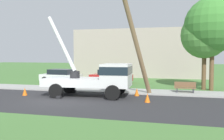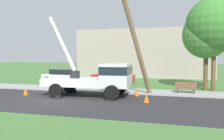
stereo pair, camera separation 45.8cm
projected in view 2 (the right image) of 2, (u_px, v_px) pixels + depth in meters
The scene contains 14 objects.
ground_plane at pixel (109, 82), 27.96m from camera, with size 120.00×120.00×0.00m, color #477538.
road_asphalt at pixel (56, 100), 16.46m from camera, with size 80.00×7.54×0.01m, color #2B2B2D.
sidewalk_strip at pixel (86, 89), 21.37m from camera, with size 80.00×2.71×0.10m, color #9E9E99.
utility_truck at pixel (99, 77), 17.91m from camera, with size 6.89×3.21×5.98m.
leaning_utility_pole at pixel (134, 36), 17.60m from camera, with size 2.30×3.67×8.40m.
traffic_cone_ahead at pixel (146, 98), 15.72m from camera, with size 0.36×0.36×0.56m, color orange.
traffic_cone_behind at pixel (26, 91), 18.65m from camera, with size 0.36×0.36×0.56m, color orange.
traffic_cone_curbside at pixel (137, 92), 18.21m from camera, with size 0.36×0.36×0.56m, color orange.
parked_sedan_white at pixel (63, 76), 27.40m from camera, with size 4.55×2.28×1.42m.
parked_sedan_red at pixel (113, 76), 26.80m from camera, with size 4.52×2.23×1.42m.
park_bench at pixel (186, 88), 19.12m from camera, with size 1.60×0.45×0.90m.
roadside_tree_near at pixel (214, 25), 20.60m from camera, with size 4.63×4.63×7.74m.
roadside_tree_far at pixel (206, 35), 21.08m from camera, with size 3.97×3.97×6.63m.
lowrise_building_backdrop at pixel (145, 53), 34.99m from camera, with size 18.00×6.00×6.40m, color #A5998C.
Camera 2 is at (8.10, -14.62, 2.98)m, focal length 40.41 mm.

